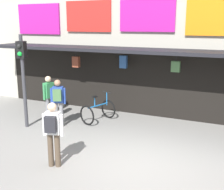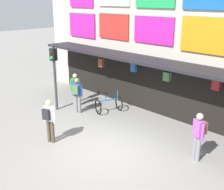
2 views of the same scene
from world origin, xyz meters
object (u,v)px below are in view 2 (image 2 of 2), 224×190
(pedestrian_in_yellow, at_px, (49,118))
(pedestrian_in_purple, at_px, (75,88))
(traffic_light_near, at_px, (54,67))
(bicycle_parked, at_px, (109,104))
(pedestrian_in_black, at_px, (77,93))
(pedestrian_in_red, at_px, (199,133))

(pedestrian_in_yellow, bearing_deg, pedestrian_in_purple, 127.66)
(traffic_light_near, distance_m, pedestrian_in_yellow, 3.53)
(bicycle_parked, relative_size, pedestrian_in_black, 0.79)
(bicycle_parked, bearing_deg, traffic_light_near, -142.42)
(traffic_light_near, bearing_deg, bicycle_parked, 37.58)
(bicycle_parked, distance_m, pedestrian_in_red, 5.18)
(pedestrian_in_purple, bearing_deg, bicycle_parked, 19.78)
(pedestrian_in_yellow, bearing_deg, pedestrian_in_red, 31.88)
(pedestrian_in_yellow, height_order, pedestrian_in_black, same)
(traffic_light_near, relative_size, pedestrian_in_purple, 1.90)
(traffic_light_near, height_order, pedestrian_in_purple, traffic_light_near)
(pedestrian_in_red, bearing_deg, traffic_light_near, -174.18)
(pedestrian_in_yellow, bearing_deg, bicycle_parked, 99.36)
(traffic_light_near, distance_m, pedestrian_in_purple, 1.55)
(bicycle_parked, height_order, pedestrian_in_red, pedestrian_in_red)
(pedestrian_in_yellow, bearing_deg, pedestrian_in_black, 122.09)
(bicycle_parked, bearing_deg, pedestrian_in_red, -9.39)
(bicycle_parked, distance_m, pedestrian_in_purple, 1.91)
(traffic_light_near, bearing_deg, pedestrian_in_purple, 71.75)
(pedestrian_in_purple, height_order, pedestrian_in_black, same)
(pedestrian_in_yellow, relative_size, pedestrian_in_red, 1.00)
(bicycle_parked, xyz_separation_m, pedestrian_in_black, (-0.99, -1.09, 0.59))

